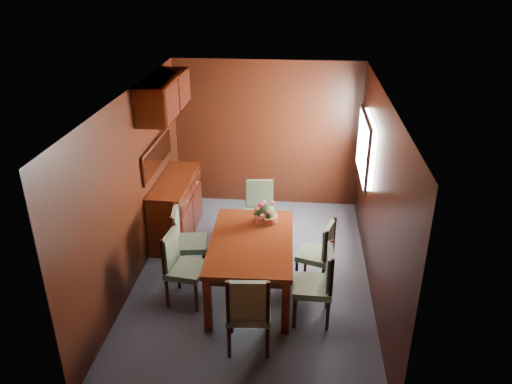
# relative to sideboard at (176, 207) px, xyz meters

# --- Properties ---
(ground) EXTENTS (4.50, 4.50, 0.00)m
(ground) POSITION_rel_sideboard_xyz_m (1.25, -1.00, -0.45)
(ground) COLOR #3A404F
(ground) RESTS_ON ground
(room_shell) EXTENTS (3.06, 4.52, 2.41)m
(room_shell) POSITION_rel_sideboard_xyz_m (1.15, -0.67, 1.18)
(room_shell) COLOR black
(room_shell) RESTS_ON ground
(sideboard) EXTENTS (0.48, 1.40, 0.90)m
(sideboard) POSITION_rel_sideboard_xyz_m (0.00, 0.00, 0.00)
(sideboard) COLOR #3A1307
(sideboard) RESTS_ON ground
(dining_table) EXTENTS (1.03, 1.61, 0.74)m
(dining_table) POSITION_rel_sideboard_xyz_m (1.26, -1.32, 0.19)
(dining_table) COLOR #3A1307
(dining_table) RESTS_ON ground
(chair_left_near) EXTENTS (0.48, 0.49, 0.93)m
(chair_left_near) POSITION_rel_sideboard_xyz_m (0.43, -1.56, 0.07)
(chair_left_near) COLOR black
(chair_left_near) RESTS_ON ground
(chair_left_far) EXTENTS (0.48, 0.49, 0.93)m
(chair_left_far) POSITION_rel_sideboard_xyz_m (0.35, -0.98, 0.06)
(chair_left_far) COLOR black
(chair_left_far) RESTS_ON ground
(chair_right_near) EXTENTS (0.44, 0.46, 0.94)m
(chair_right_near) POSITION_rel_sideboard_xyz_m (2.07, -1.77, 0.07)
(chair_right_near) COLOR black
(chair_right_near) RESTS_ON ground
(chair_right_far) EXTENTS (0.51, 0.52, 0.88)m
(chair_right_far) POSITION_rel_sideboard_xyz_m (2.10, -1.06, 0.04)
(chair_right_far) COLOR black
(chair_right_far) RESTS_ON ground
(chair_head) EXTENTS (0.49, 0.47, 0.97)m
(chair_head) POSITION_rel_sideboard_xyz_m (1.34, -2.36, 0.09)
(chair_head) COLOR black
(chair_head) RESTS_ON ground
(chair_foot) EXTENTS (0.47, 0.46, 0.91)m
(chair_foot) POSITION_rel_sideboard_xyz_m (1.24, 0.02, 0.06)
(chair_foot) COLOR black
(chair_foot) RESTS_ON ground
(flower_centerpiece) EXTENTS (0.32, 0.32, 0.32)m
(flower_centerpiece) POSITION_rel_sideboard_xyz_m (1.40, -0.83, 0.44)
(flower_centerpiece) COLOR #B55337
(flower_centerpiece) RESTS_ON dining_table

